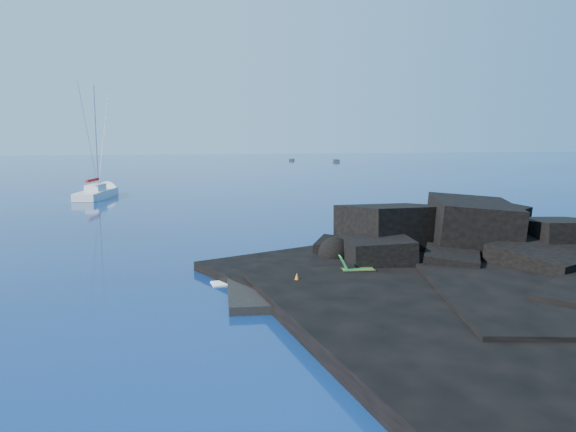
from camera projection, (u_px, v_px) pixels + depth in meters
name	position (u px, v px, depth m)	size (l,w,h in m)	color
ground	(224.00, 301.00, 22.96)	(400.00, 400.00, 0.00)	#031231
headland	(471.00, 268.00, 28.72)	(24.00, 24.00, 3.60)	black
beach	(326.00, 291.00, 24.44)	(8.50, 6.00, 0.70)	black
surf_foam	(310.00, 267.00, 28.89)	(10.00, 8.00, 0.06)	white
sailboat	(97.00, 198.00, 62.00)	(2.47, 11.77, 12.34)	silver
deck_chair	(358.00, 265.00, 25.57)	(1.55, 0.68, 1.07)	#1A7532
towel	(363.00, 272.00, 26.37)	(1.88, 0.89, 0.05)	silver
sunbather	(363.00, 269.00, 26.34)	(1.79, 0.50, 0.27)	#E3B177
marker_cone	(297.00, 279.00, 23.97)	(0.37, 0.37, 0.56)	orange
distant_boat_a	(292.00, 161.00, 158.79)	(1.24, 3.98, 0.53)	#292A2E
distant_boat_b	(336.00, 162.00, 151.81)	(1.50, 4.83, 0.64)	#28282D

